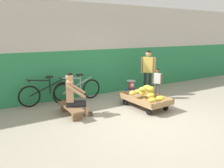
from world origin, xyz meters
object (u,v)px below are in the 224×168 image
at_px(customer_child, 157,80).
at_px(bicycle_near_left, 47,93).
at_px(bicycle_far_left, 78,90).
at_px(shopping_bag, 144,97).
at_px(banana_cart, 145,100).
at_px(plastic_crate, 131,94).
at_px(weighing_scale, 131,85).
at_px(vendor_seated, 74,95).
at_px(low_bench, 71,109).
at_px(customer_adult, 148,68).

bearing_deg(customer_child, bicycle_near_left, 159.16).
bearing_deg(bicycle_far_left, shopping_bag, -30.70).
xyz_separation_m(banana_cart, plastic_crate, (0.23, 1.00, -0.09)).
distance_m(weighing_scale, customer_child, 0.86).
bearing_deg(shopping_bag, banana_cart, -126.95).
height_order(vendor_seated, plastic_crate, vendor_seated).
distance_m(low_bench, shopping_bag, 2.46).
xyz_separation_m(weighing_scale, bicycle_near_left, (-2.56, 0.76, -0.10)).
distance_m(vendor_seated, bicycle_near_left, 1.38).
bearing_deg(bicycle_near_left, weighing_scale, -16.43).
height_order(vendor_seated, customer_adult, customer_adult).
height_order(bicycle_far_left, customer_child, customer_child).
bearing_deg(bicycle_near_left, customer_adult, -12.86).
xyz_separation_m(bicycle_near_left, customer_child, (3.25, -1.24, 0.26)).
bearing_deg(low_bench, customer_child, 0.89).
xyz_separation_m(low_bench, customer_child, (2.99, 0.05, 0.41)).
height_order(low_bench, customer_adult, customer_adult).
height_order(bicycle_near_left, bicycle_far_left, same).
relative_size(banana_cart, low_bench, 1.35).
height_order(banana_cart, customer_child, customer_child).
height_order(plastic_crate, customer_adult, customer_adult).
xyz_separation_m(banana_cart, customer_child, (0.92, 0.51, 0.37)).
bearing_deg(bicycle_near_left, banana_cart, -36.90).
distance_m(vendor_seated, customer_child, 2.91).
xyz_separation_m(plastic_crate, customer_child, (0.69, -0.48, 0.46)).
bearing_deg(weighing_scale, shopping_bag, -71.52).
height_order(banana_cart, bicycle_far_left, bicycle_far_left).
xyz_separation_m(customer_adult, shopping_bag, (-0.53, -0.49, -0.83)).
xyz_separation_m(plastic_crate, customer_adult, (0.69, 0.01, 0.80)).
height_order(banana_cart, vendor_seated, vendor_seated).
bearing_deg(customer_adult, banana_cart, -132.35).
bearing_deg(banana_cart, weighing_scale, 77.12).
bearing_deg(low_bench, bicycle_near_left, 101.57).
bearing_deg(customer_child, bicycle_far_left, 155.29).
height_order(vendor_seated, weighing_scale, vendor_seated).
distance_m(banana_cart, low_bench, 2.12).
xyz_separation_m(low_bench, vendor_seated, (0.08, -0.03, 0.37)).
xyz_separation_m(bicycle_far_left, customer_child, (2.33, -1.07, 0.26)).
bearing_deg(banana_cart, bicycle_far_left, 131.72).
relative_size(banana_cart, weighing_scale, 4.98).
bearing_deg(customer_adult, bicycle_near_left, 167.14).
relative_size(vendor_seated, weighing_scale, 3.80).
height_order(bicycle_near_left, customer_child, customer_child).
bearing_deg(bicycle_near_left, vendor_seated, -75.35).
bearing_deg(banana_cart, low_bench, 167.27).
bearing_deg(customer_adult, vendor_seated, -168.82).
distance_m(weighing_scale, customer_adult, 0.85).
relative_size(bicycle_near_left, customer_child, 1.68).
height_order(customer_adult, shopping_bag, customer_adult).
relative_size(vendor_seated, bicycle_near_left, 0.69).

